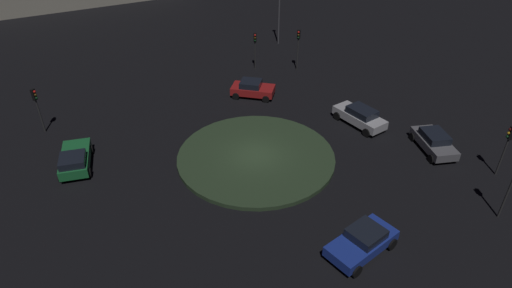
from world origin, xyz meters
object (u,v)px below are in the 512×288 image
(traffic_light_north, at_px, (255,44))
(car_blue, at_px, (363,241))
(car_silver, at_px, (360,116))
(traffic_light_northeast, at_px, (298,42))
(car_grey, at_px, (434,141))
(traffic_light_east, at_px, (508,141))
(car_red, at_px, (252,88))
(traffic_light_northwest, at_px, (36,102))
(car_green, at_px, (75,159))

(traffic_light_north, bearing_deg, car_blue, 13.07)
(car_silver, height_order, traffic_light_northeast, traffic_light_northeast)
(car_grey, bearing_deg, traffic_light_east, 38.93)
(car_red, bearing_deg, traffic_light_northwest, -147.24)
(car_blue, height_order, traffic_light_east, traffic_light_east)
(car_blue, bearing_deg, traffic_light_east, 174.02)
(car_red, xyz_separation_m, traffic_light_northwest, (-17.42, -2.14, 1.91))
(car_red, height_order, traffic_light_northwest, traffic_light_northwest)
(car_green, xyz_separation_m, car_grey, (25.49, -3.87, -0.01))
(car_red, bearing_deg, traffic_light_northeast, 64.47)
(car_grey, xyz_separation_m, traffic_light_northwest, (-28.42, 9.54, 1.92))
(car_red, distance_m, traffic_light_northeast, 7.70)
(traffic_light_north, height_order, traffic_light_northwest, traffic_light_north)
(traffic_light_north, bearing_deg, traffic_light_east, 42.59)
(car_grey, xyz_separation_m, traffic_light_east, (2.54, -3.71, 1.96))
(traffic_light_northeast, height_order, traffic_light_northwest, traffic_light_northeast)
(car_silver, xyz_separation_m, traffic_light_northwest, (-24.67, 4.89, 1.86))
(traffic_light_east, bearing_deg, traffic_light_north, -40.41)
(car_blue, bearing_deg, traffic_light_north, -115.75)
(car_silver, distance_m, car_blue, 13.84)
(traffic_light_east, bearing_deg, car_grey, -35.32)
(car_red, height_order, traffic_light_northeast, traffic_light_northeast)
(car_green, height_order, car_grey, car_green)
(car_silver, relative_size, traffic_light_north, 1.26)
(car_green, distance_m, car_grey, 25.79)
(car_silver, height_order, traffic_light_north, traffic_light_north)
(car_red, relative_size, car_grey, 1.01)
(car_green, distance_m, traffic_light_northwest, 6.66)
(car_grey, bearing_deg, traffic_light_northwest, -104.00)
(traffic_light_northeast, height_order, traffic_light_east, traffic_light_northeast)
(car_grey, height_order, traffic_light_northwest, traffic_light_northwest)
(traffic_light_northeast, bearing_deg, traffic_light_east, 49.86)
(car_blue, bearing_deg, car_silver, -139.88)
(car_silver, bearing_deg, traffic_light_northeast, 165.38)
(traffic_light_northwest, bearing_deg, car_green, -36.76)
(traffic_light_northwest, bearing_deg, traffic_light_north, 48.59)
(car_grey, distance_m, traffic_light_north, 19.93)
(car_grey, distance_m, car_blue, 12.36)
(car_blue, bearing_deg, traffic_light_northeast, -125.38)
(car_red, height_order, car_silver, car_silver)
(traffic_light_east, bearing_deg, car_red, -28.36)
(car_silver, xyz_separation_m, car_grey, (3.75, -4.65, -0.06))
(traffic_light_northwest, bearing_deg, car_silver, 14.72)
(car_green, height_order, traffic_light_northeast, traffic_light_northeast)
(traffic_light_northwest, bearing_deg, car_red, 32.93)
(car_green, relative_size, car_blue, 0.91)
(car_blue, bearing_deg, car_green, -61.94)
(car_green, distance_m, traffic_light_east, 29.10)
(traffic_light_east, height_order, traffic_light_north, same)
(traffic_light_northeast, height_order, traffic_light_north, traffic_light_northeast)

